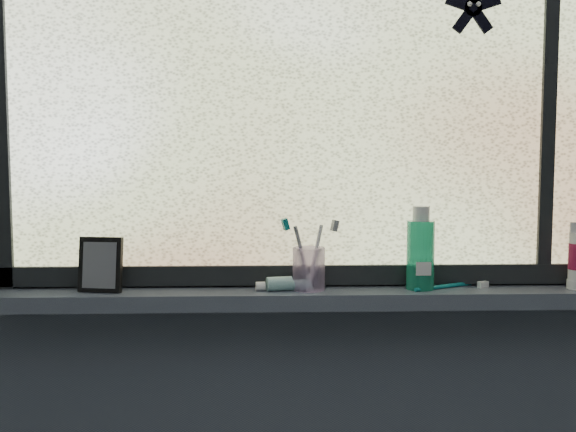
% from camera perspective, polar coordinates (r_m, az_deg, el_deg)
% --- Properties ---
extents(wall_back, '(3.00, 0.01, 2.50)m').
position_cam_1_polar(wall_back, '(1.65, 2.05, 1.78)').
color(wall_back, '#9EA3A8').
rests_on(wall_back, ground).
extents(windowsill, '(1.62, 0.14, 0.04)m').
position_cam_1_polar(windowsill, '(1.61, 2.21, -7.26)').
color(windowsill, '#485060').
rests_on(windowsill, wall_back).
extents(window_pane, '(1.50, 0.01, 1.00)m').
position_cam_1_polar(window_pane, '(1.64, 2.13, 11.56)').
color(window_pane, silver).
rests_on(window_pane, wall_back).
extents(frame_bottom, '(1.60, 0.03, 0.05)m').
position_cam_1_polar(frame_bottom, '(1.65, 2.09, -5.22)').
color(frame_bottom, black).
rests_on(frame_bottom, windowsill).
extents(frame_mullion, '(0.03, 0.03, 1.00)m').
position_cam_1_polar(frame_mullion, '(1.78, 22.13, 10.67)').
color(frame_mullion, black).
rests_on(frame_mullion, wall_back).
extents(starfish_sticker, '(0.15, 0.02, 0.15)m').
position_cam_1_polar(starfish_sticker, '(1.74, 16.12, 17.37)').
color(starfish_sticker, black).
rests_on(starfish_sticker, window_pane).
extents(vanity_mirror, '(0.12, 0.07, 0.13)m').
position_cam_1_polar(vanity_mirror, '(1.64, -16.32, -4.16)').
color(vanity_mirror, black).
rests_on(vanity_mirror, windowsill).
extents(toothpaste_tube, '(0.20, 0.06, 0.04)m').
position_cam_1_polar(toothpaste_tube, '(1.59, -0.03, -6.03)').
color(toothpaste_tube, white).
rests_on(toothpaste_tube, windowsill).
extents(toothbrush_cup, '(0.10, 0.10, 0.11)m').
position_cam_1_polar(toothbrush_cup, '(1.60, 1.86, -4.70)').
color(toothbrush_cup, '#CCA7DE').
rests_on(toothbrush_cup, windowsill).
extents(toothbrush_lying, '(0.21, 0.12, 0.02)m').
position_cam_1_polar(toothbrush_lying, '(1.67, 13.69, -6.01)').
color(toothbrush_lying, '#0E7C80').
rests_on(toothbrush_lying, windowsill).
extents(mouthwash_bottle, '(0.09, 0.09, 0.17)m').
position_cam_1_polar(mouthwash_bottle, '(1.63, 11.70, -2.79)').
color(mouthwash_bottle, '#20AA7D').
rests_on(mouthwash_bottle, windowsill).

